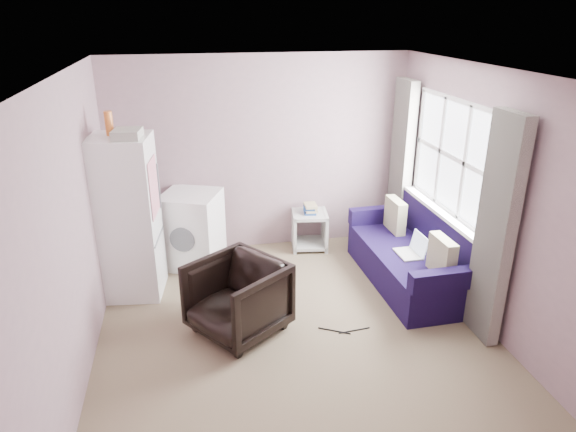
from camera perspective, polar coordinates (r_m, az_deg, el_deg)
The scene contains 8 objects.
room at distance 4.64m, azimuth 1.09°, elevation 0.18°, with size 3.84×4.24×2.54m.
armchair at distance 5.05m, azimuth -5.64°, elevation -8.69°, with size 0.79×0.74×0.82m, color black.
fridge at distance 5.77m, azimuth -17.36°, elevation -0.09°, with size 0.70×0.68×2.03m.
washing_machine at distance 6.42m, azimuth -10.62°, elevation -1.29°, with size 0.85×0.85×0.92m.
side_table at distance 6.81m, azimuth 2.41°, elevation -1.26°, with size 0.51×0.51×0.62m.
sofa at distance 6.13m, azimuth 13.90°, elevation -4.47°, with size 0.91×1.92×0.85m.
window_dressing at distance 5.90m, azimuth 16.58°, elevation 2.57°, with size 0.17×2.62×2.18m.
floor_cables at distance 5.26m, azimuth 6.28°, elevation -12.54°, with size 0.51×0.18×0.01m.
Camera 1 is at (-0.92, -4.20, 2.97)m, focal length 32.00 mm.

